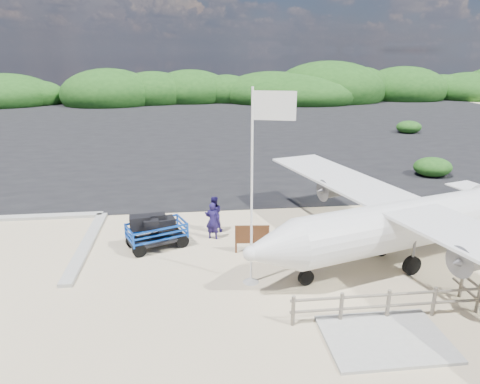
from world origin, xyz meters
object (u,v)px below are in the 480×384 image
object	(u,v)px
flagpole	(251,282)
signboard	(252,252)
crew_b	(214,214)
crew_a	(213,221)
aircraft_large	(285,131)
baggage_cart	(158,247)

from	to	relation	value
flagpole	signboard	bearing A→B (deg)	81.08
flagpole	signboard	xyz separation A→B (m)	(0.37, 2.35, 0.00)
crew_b	signboard	bearing A→B (deg)	116.13
crew_a	crew_b	bearing A→B (deg)	-80.81
signboard	crew_a	distance (m)	2.36
flagpole	signboard	distance (m)	2.38
crew_b	aircraft_large	distance (m)	26.40
flagpole	aircraft_large	bearing A→B (deg)	75.54
crew_b	aircraft_large	xyz separation A→B (m)	(8.71, 24.91, -0.85)
aircraft_large	baggage_cart	bearing A→B (deg)	50.98
flagpole	aircraft_large	size ratio (longest dim) A/B	0.42
crew_a	aircraft_large	size ratio (longest dim) A/B	0.10
baggage_cart	crew_b	size ratio (longest dim) A/B	1.52
crew_b	aircraft_large	size ratio (longest dim) A/B	0.10
flagpole	crew_b	size ratio (longest dim) A/B	4.04
aircraft_large	signboard	bearing A→B (deg)	59.09
flagpole	aircraft_large	xyz separation A→B (m)	(7.63, 29.61, 0.00)
aircraft_large	crew_b	bearing A→B (deg)	54.74
signboard	crew_a	world-z (taller)	crew_a
baggage_cart	crew_a	world-z (taller)	crew_a
crew_a	aircraft_large	distance (m)	27.15
flagpole	baggage_cart	bearing A→B (deg)	137.05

